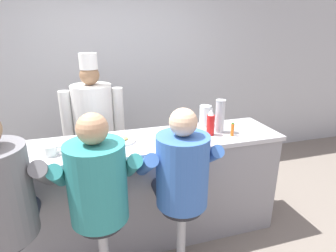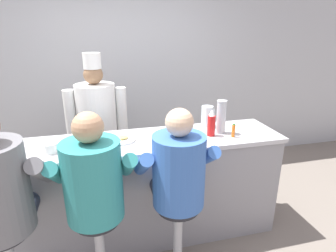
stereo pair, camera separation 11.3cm
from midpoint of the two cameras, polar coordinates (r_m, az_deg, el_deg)
The scene contains 13 objects.
wall_back at distance 3.94m, azimuth -8.63°, elevation 10.28°, with size 10.00×0.06×2.70m.
diner_counter at distance 2.74m, azimuth -4.17°, elevation -12.69°, with size 2.61×0.61×1.01m.
ketchup_bottle_red at distance 2.60m, azimuth 10.04°, elevation 0.46°, with size 0.07×0.07×0.25m.
mustard_bottle_yellow at distance 2.45m, azimuth 5.27°, elevation -0.74°, with size 0.07×0.07×0.23m.
hot_sauce_bottle_orange at distance 2.63m, azimuth 14.36°, elevation -0.94°, with size 0.03×0.03×0.12m.
water_pitcher_clear at distance 2.84m, azimuth 9.09°, elevation 1.93°, with size 0.14×0.12×0.21m.
breakfast_plate at distance 2.50m, azimuth -7.97°, elevation -2.72°, with size 0.23×0.23×0.05m.
cereal_bowl at distance 2.43m, azimuth -29.43°, elevation -5.54°, with size 0.16×0.16×0.05m.
coffee_mug_white at distance 2.40m, azimuth -21.40°, elevation -4.24°, with size 0.14×0.10×0.08m.
cup_stack_steel at distance 2.67m, azimuth 11.95°, elevation 1.82°, with size 0.09×0.09×0.32m.
diner_seated_teal at distance 2.02m, azimuth -13.27°, elevation -11.44°, with size 0.60×0.59×1.47m.
diner_seated_blue at distance 2.10m, azimuth 3.49°, elevation -9.89°, with size 0.58×0.58×1.45m.
cook_in_whites_near at distance 3.22m, azimuth -13.16°, elevation 0.46°, with size 0.67×0.43×1.71m.
Camera 2 is at (-0.32, -2.00, 1.96)m, focal length 30.00 mm.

